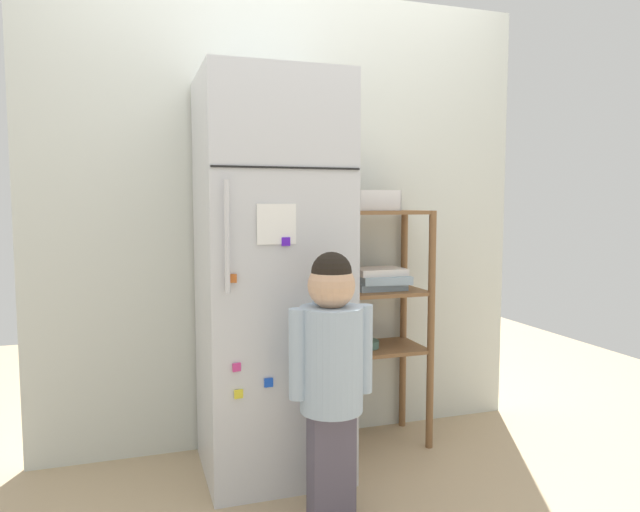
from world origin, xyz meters
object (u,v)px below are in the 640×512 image
pantry_shelf_unit (379,299)px  fruit_bin (373,203)px  refrigerator (271,277)px  child_standing (331,358)px

pantry_shelf_unit → fruit_bin: (-0.04, 0.00, 0.48)m
fruit_bin → refrigerator: bearing=-166.7°
pantry_shelf_unit → fruit_bin: 0.49m
refrigerator → child_standing: (0.12, -0.48, -0.26)m
refrigerator → pantry_shelf_unit: 0.62m
child_standing → pantry_shelf_unit: bearing=52.2°
refrigerator → pantry_shelf_unit: size_ratio=1.50×
refrigerator → child_standing: bearing=-76.2°
refrigerator → fruit_bin: refrigerator is taller
child_standing → fruit_bin: size_ratio=4.69×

